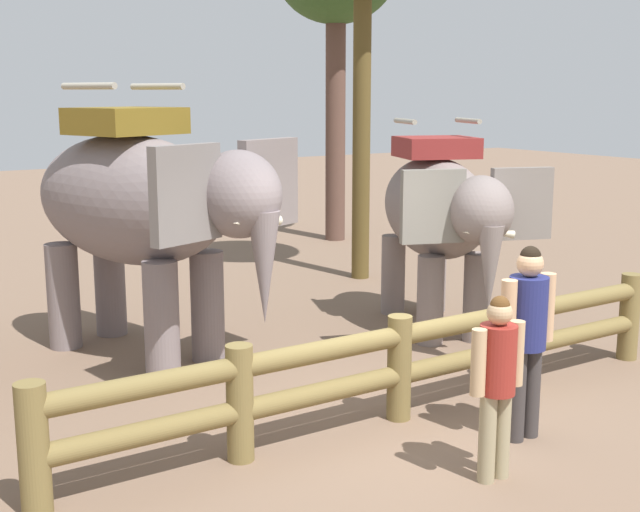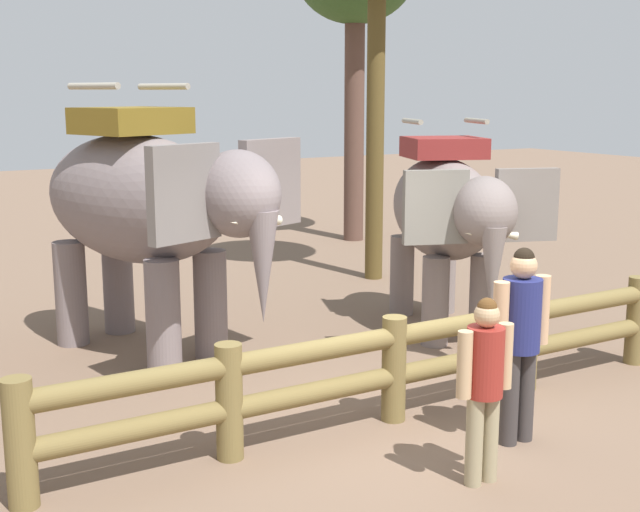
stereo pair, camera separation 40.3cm
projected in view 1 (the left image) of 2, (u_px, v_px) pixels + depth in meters
The scene contains 6 objects.
ground_plane at pixel (409, 424), 8.17m from camera, with size 60.00×60.00×0.00m, color brown.
log_fence at pixel (399, 360), 8.20m from camera, with size 7.26×0.34×1.05m.
elephant_near_left at pixel (144, 207), 9.90m from camera, with size 2.79×3.91×3.29m.
elephant_center at pixel (440, 214), 11.09m from camera, with size 2.35×3.39×2.84m.
tourist_woman_in_black at pixel (527, 329), 7.64m from camera, with size 0.65×0.36×1.83m.
tourist_man_in_blue at pixel (497, 375), 6.84m from camera, with size 0.56×0.32×1.58m.
Camera 1 is at (-4.82, -6.07, 3.18)m, focal length 47.04 mm.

